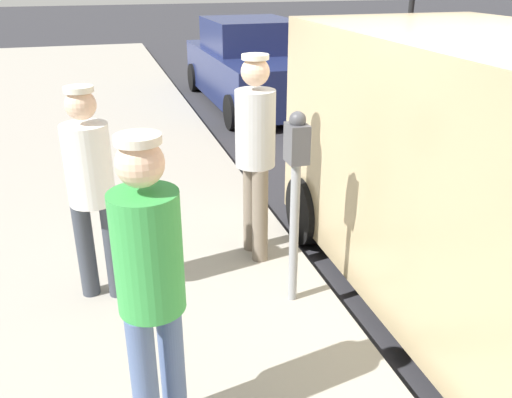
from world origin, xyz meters
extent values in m
plane|color=#2D2D33|center=(0.00, 0.00, 0.00)|extent=(80.00, 80.00, 0.00)
cube|color=#9E998E|center=(3.50, 0.00, 0.07)|extent=(5.00, 32.00, 0.15)
cylinder|color=gray|center=(1.35, 0.21, 0.72)|extent=(0.07, 0.07, 1.15)
cube|color=#4C4C51|center=(1.35, 0.21, 1.44)|extent=(0.14, 0.18, 0.28)
sphere|color=#47474C|center=(1.35, 0.21, 1.61)|extent=(0.12, 0.12, 0.12)
cylinder|color=#4C608C|center=(2.59, 1.33, 0.57)|extent=(0.14, 0.14, 0.84)
cylinder|color=#4C608C|center=(2.42, 1.18, 0.57)|extent=(0.14, 0.14, 0.84)
cylinder|color=green|center=(2.51, 1.26, 1.31)|extent=(0.34, 0.34, 0.63)
sphere|color=beige|center=(2.51, 1.26, 1.77)|extent=(0.23, 0.23, 0.23)
cylinder|color=silver|center=(2.51, 1.26, 1.88)|extent=(0.22, 0.22, 0.04)
cylinder|color=#726656|center=(1.43, -0.69, 0.58)|extent=(0.14, 0.14, 0.86)
cylinder|color=#726656|center=(1.41, -0.47, 0.58)|extent=(0.14, 0.14, 0.86)
cylinder|color=#B7B7B7|center=(1.42, -0.58, 1.34)|extent=(0.34, 0.34, 0.65)
sphere|color=beige|center=(1.42, -0.58, 1.81)|extent=(0.23, 0.23, 0.23)
cylinder|color=silver|center=(1.42, -0.58, 1.93)|extent=(0.22, 0.22, 0.04)
cylinder|color=#383D47|center=(2.88, -0.32, 0.55)|extent=(0.14, 0.14, 0.81)
cylinder|color=#383D47|center=(2.68, -0.25, 0.55)|extent=(0.14, 0.14, 0.81)
cylinder|color=white|center=(2.78, -0.29, 1.26)|extent=(0.34, 0.34, 0.60)
sphere|color=beige|center=(2.78, -0.29, 1.70)|extent=(0.22, 0.22, 0.22)
cylinder|color=silver|center=(2.78, -0.29, 1.81)|extent=(0.21, 0.21, 0.04)
cylinder|color=black|center=(-1.12, -0.92, 0.34)|extent=(0.23, 0.68, 0.68)
cylinder|color=black|center=(0.78, -0.94, 0.34)|extent=(0.23, 0.68, 0.68)
cube|color=navy|center=(-0.36, -6.82, 0.61)|extent=(1.89, 4.43, 0.89)
cube|color=navy|center=(-0.36, -7.04, 1.35)|extent=(1.63, 2.01, 0.60)
cylinder|color=black|center=(-1.25, -5.18, 0.30)|extent=(0.23, 0.60, 0.60)
cylinder|color=black|center=(0.47, -5.15, 0.30)|extent=(0.23, 0.60, 0.60)
cylinder|color=black|center=(-1.20, -8.48, 0.30)|extent=(0.23, 0.60, 0.60)
cylinder|color=black|center=(0.52, -8.45, 0.30)|extent=(0.23, 0.60, 0.60)
camera|label=1|loc=(2.65, 3.59, 2.58)|focal=37.63mm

